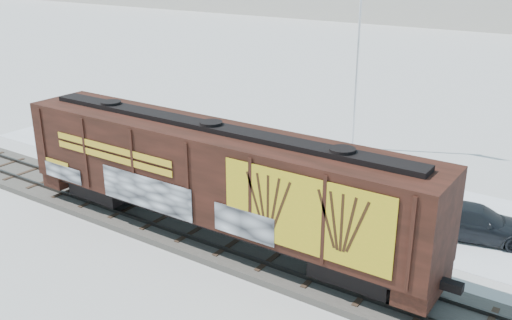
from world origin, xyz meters
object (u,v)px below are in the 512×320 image
Objects in this scene: flagpole at (358,84)px; car_white at (326,172)px; hopper_railcar at (212,175)px; car_dark at (475,222)px; car_silver at (187,146)px.

flagpole is 2.38× the size of car_white.
car_white is at bearing 83.13° from hopper_railcar.
flagpole reaches higher than car_white.
hopper_railcar is 8.48m from car_white.
hopper_railcar is 11.30m from car_dark.
car_silver is 0.89× the size of car_white.
hopper_railcar is 4.06× the size of car_white.
hopper_railcar is at bearing 165.74° from car_white.
flagpole is 7.30m from car_white.
car_dark reaches higher than car_silver.
car_dark is at bearing 36.43° from hopper_railcar.
flagpole is at bearing -53.80° from car_silver.
car_white is (8.81, 0.75, 0.06)m from car_silver.
car_dark is (8.90, 6.57, -2.32)m from hopper_railcar.
flagpole reaches higher than car_dark.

